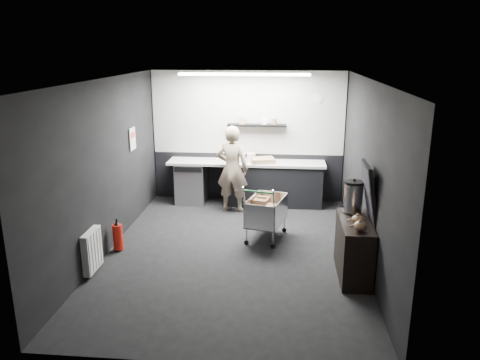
{
  "coord_description": "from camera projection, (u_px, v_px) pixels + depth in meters",
  "views": [
    {
      "loc": [
        0.74,
        -6.81,
        3.16
      ],
      "look_at": [
        0.06,
        0.4,
        1.09
      ],
      "focal_mm": 35.0,
      "sensor_mm": 36.0,
      "label": 1
    }
  ],
  "objects": [
    {
      "name": "wall_clock",
      "position": [
        317.0,
        99.0,
        9.35
      ],
      "size": [
        0.2,
        0.03,
        0.2
      ],
      "primitive_type": "cylinder",
      "rotation": [
        1.57,
        0.0,
        0.0
      ],
      "color": "silver",
      "rests_on": "wall_back"
    },
    {
      "name": "dado_panel",
      "position": [
        247.0,
        176.0,
        9.93
      ],
      "size": [
        3.95,
        0.02,
        1.0
      ],
      "primitive_type": "cube",
      "color": "black",
      "rests_on": "wall_back"
    },
    {
      "name": "person",
      "position": [
        232.0,
        169.0,
        9.13
      ],
      "size": [
        0.67,
        0.49,
        1.71
      ],
      "primitive_type": "imported",
      "rotation": [
        0.0,
        0.0,
        3.01
      ],
      "color": "#C4B69B",
      "rests_on": "floor"
    },
    {
      "name": "wall_right",
      "position": [
        368.0,
        174.0,
        6.91
      ],
      "size": [
        0.0,
        5.5,
        5.5
      ],
      "primitive_type": "plane",
      "rotation": [
        1.57,
        0.0,
        -1.57
      ],
      "color": "black",
      "rests_on": "floor"
    },
    {
      "name": "wall_back",
      "position": [
        248.0,
        137.0,
        9.72
      ],
      "size": [
        5.5,
        0.0,
        5.5
      ],
      "primitive_type": "plane",
      "rotation": [
        1.57,
        0.0,
        0.0
      ],
      "color": "black",
      "rests_on": "floor"
    },
    {
      "name": "pink_tub",
      "position": [
        251.0,
        157.0,
        9.49
      ],
      "size": [
        0.18,
        0.18,
        0.18
      ],
      "primitive_type": "cylinder",
      "color": "silver",
      "rests_on": "prep_counter"
    },
    {
      "name": "fire_extinguisher",
      "position": [
        118.0,
        236.0,
        7.45
      ],
      "size": [
        0.16,
        0.16,
        0.51
      ],
      "color": "red",
      "rests_on": "floor"
    },
    {
      "name": "prep_counter",
      "position": [
        253.0,
        183.0,
        9.64
      ],
      "size": [
        3.2,
        0.61,
        0.9
      ],
      "color": "black",
      "rests_on": "floor"
    },
    {
      "name": "wall_front",
      "position": [
        202.0,
        244.0,
        4.46
      ],
      "size": [
        5.5,
        0.0,
        5.5
      ],
      "primitive_type": "plane",
      "rotation": [
        -1.57,
        0.0,
        0.0
      ],
      "color": "black",
      "rests_on": "floor"
    },
    {
      "name": "floating_shelf",
      "position": [
        257.0,
        125.0,
        9.5
      ],
      "size": [
        1.2,
        0.22,
        0.04
      ],
      "primitive_type": "cube",
      "color": "black",
      "rests_on": "wall_back"
    },
    {
      "name": "sideboard",
      "position": [
        355.0,
        240.0,
        6.6
      ],
      "size": [
        0.47,
        1.1,
        1.64
      ],
      "color": "black",
      "rests_on": "floor"
    },
    {
      "name": "white_container",
      "position": [
        240.0,
        158.0,
        9.47
      ],
      "size": [
        0.19,
        0.15,
        0.17
      ],
      "primitive_type": "cube",
      "rotation": [
        0.0,
        0.0,
        0.01
      ],
      "color": "silver",
      "rests_on": "prep_counter"
    },
    {
      "name": "radiator",
      "position": [
        92.0,
        251.0,
        6.68
      ],
      "size": [
        0.1,
        0.5,
        0.6
      ],
      "primitive_type": "cube",
      "color": "silver",
      "rests_on": "wall_left"
    },
    {
      "name": "kitchen_wall_panel",
      "position": [
        248.0,
        113.0,
        9.56
      ],
      "size": [
        3.95,
        0.02,
        1.7
      ],
      "primitive_type": "cube",
      "color": "#B6B7B2",
      "rests_on": "wall_back"
    },
    {
      "name": "wall_left",
      "position": [
        106.0,
        167.0,
        7.27
      ],
      "size": [
        0.0,
        5.5,
        5.5
      ],
      "primitive_type": "plane",
      "rotation": [
        1.57,
        0.0,
        1.57
      ],
      "color": "black",
      "rests_on": "floor"
    },
    {
      "name": "poster",
      "position": [
        132.0,
        139.0,
        8.46
      ],
      "size": [
        0.02,
        0.3,
        0.4
      ],
      "primitive_type": "cube",
      "color": "silver",
      "rests_on": "wall_left"
    },
    {
      "name": "ceiling_strip",
      "position": [
        244.0,
        74.0,
        8.5
      ],
      "size": [
        2.4,
        0.2,
        0.04
      ],
      "primitive_type": "cube",
      "color": "white",
      "rests_on": "ceiling"
    },
    {
      "name": "ceiling",
      "position": [
        233.0,
        80.0,
        6.72
      ],
      "size": [
        5.5,
        5.5,
        0.0
      ],
      "primitive_type": "plane",
      "rotation": [
        3.14,
        0.0,
        0.0
      ],
      "color": "silver",
      "rests_on": "wall_back"
    },
    {
      "name": "poster_red_band",
      "position": [
        132.0,
        135.0,
        8.44
      ],
      "size": [
        0.02,
        0.22,
        0.1
      ],
      "primitive_type": "cube",
      "color": "red",
      "rests_on": "poster"
    },
    {
      "name": "shopping_cart",
      "position": [
        266.0,
        212.0,
        7.87
      ],
      "size": [
        0.74,
        1.02,
        0.98
      ],
      "color": "silver",
      "rests_on": "floor"
    },
    {
      "name": "cardboard_box",
      "position": [
        262.0,
        160.0,
        9.44
      ],
      "size": [
        0.54,
        0.46,
        0.09
      ],
      "primitive_type": "cube",
      "rotation": [
        0.0,
        0.0,
        0.25
      ],
      "color": "#997951",
      "rests_on": "prep_counter"
    },
    {
      "name": "floor",
      "position": [
        234.0,
        252.0,
        7.46
      ],
      "size": [
        5.5,
        5.5,
        0.0
      ],
      "primitive_type": "plane",
      "color": "black",
      "rests_on": "ground"
    }
  ]
}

